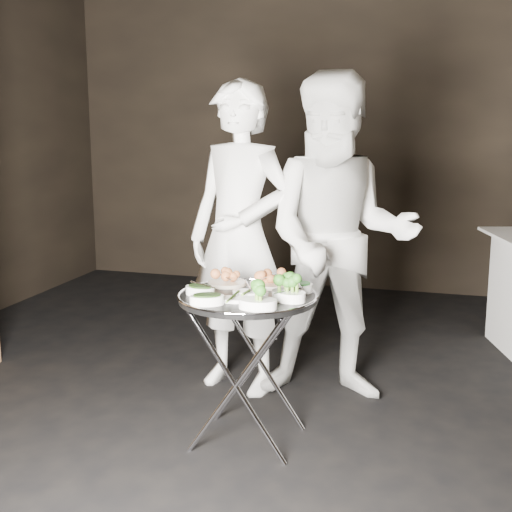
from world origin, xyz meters
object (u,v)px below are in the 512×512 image
(tray_stand, at_px, (248,362))
(waiter_left, at_px, (240,238))
(waiter_right, at_px, (339,239))
(serving_tray, at_px, (247,297))

(tray_stand, distance_m, waiter_left, 0.91)
(waiter_left, distance_m, waiter_right, 0.60)
(tray_stand, bearing_deg, waiter_left, 110.60)
(tray_stand, height_order, serving_tray, serving_tray)
(waiter_left, height_order, waiter_right, waiter_right)
(tray_stand, relative_size, waiter_left, 0.41)
(tray_stand, xyz_separation_m, serving_tray, (0.00, -0.00, 0.34))
(waiter_left, bearing_deg, waiter_right, 17.20)
(serving_tray, relative_size, waiter_left, 0.38)
(serving_tray, distance_m, waiter_right, 0.82)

